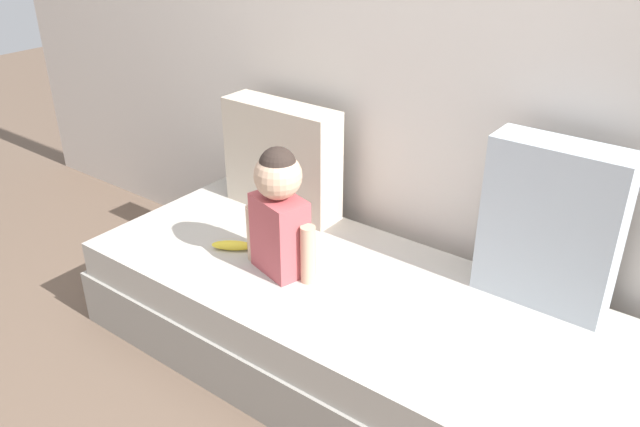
{
  "coord_description": "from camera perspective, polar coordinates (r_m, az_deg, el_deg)",
  "views": [
    {
      "loc": [
        1.12,
        -1.65,
        1.71
      ],
      "look_at": [
        -0.13,
        0.0,
        0.64
      ],
      "focal_mm": 36.19,
      "sensor_mm": 36.0,
      "label": 1
    }
  ],
  "objects": [
    {
      "name": "ground_plane",
      "position": [
        2.63,
        2.33,
        -13.3
      ],
      "size": [
        12.0,
        12.0,
        0.0
      ],
      "primitive_type": "plane",
      "color": "brown"
    },
    {
      "name": "banana",
      "position": [
        2.61,
        -7.74,
        -2.81
      ],
      "size": [
        0.17,
        0.13,
        0.04
      ],
      "primitive_type": "ellipsoid",
      "rotation": [
        0.0,
        0.0,
        0.58
      ],
      "color": "yellow",
      "rests_on": "couch"
    },
    {
      "name": "toddler",
      "position": [
        2.35,
        -3.64,
        0.41
      ],
      "size": [
        0.32,
        0.19,
        0.5
      ],
      "color": "#B24C51",
      "rests_on": "couch"
    },
    {
      "name": "throw_pillow_right",
      "position": [
        2.3,
        19.72,
        -1.01
      ],
      "size": [
        0.45,
        0.16,
        0.59
      ],
      "primitive_type": "cube",
      "color": "#B2BCC6",
      "rests_on": "couch"
    },
    {
      "name": "throw_pillow_left",
      "position": [
        2.83,
        -3.39,
        4.92
      ],
      "size": [
        0.55,
        0.16,
        0.49
      ],
      "primitive_type": "cube",
      "color": "#C1B29E",
      "rests_on": "couch"
    },
    {
      "name": "couch",
      "position": [
        2.51,
        2.41,
        -9.96
      ],
      "size": [
        2.15,
        0.86,
        0.39
      ],
      "color": "#9C978F",
      "rests_on": "ground"
    },
    {
      "name": "back_wall",
      "position": [
        2.52,
        10.57,
        16.78
      ],
      "size": [
        5.35,
        0.1,
        2.54
      ],
      "primitive_type": "cube",
      "color": "silver",
      "rests_on": "ground"
    }
  ]
}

